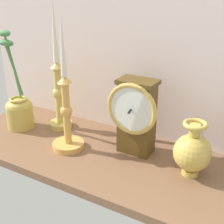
{
  "coord_description": "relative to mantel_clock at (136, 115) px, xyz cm",
  "views": [
    {
      "loc": [
        42.85,
        -70.55,
        49.3
      ],
      "look_at": [
        1.48,
        0.0,
        14.0
      ],
      "focal_mm": 51.83,
      "sensor_mm": 36.0,
      "label": 1
    }
  ],
  "objects": [
    {
      "name": "ground_plane",
      "position": [
        -6.14,
        -5.36,
        -13.29
      ],
      "size": [
        100.0,
        36.0,
        2.4
      ],
      "primitive_type": "cube",
      "color": "brown"
    },
    {
      "name": "back_wall",
      "position": [
        -6.14,
        13.14,
        20.41
      ],
      "size": [
        120.0,
        2.0,
        65.0
      ],
      "primitive_type": "cube",
      "color": "silver",
      "rests_on": "ground_plane"
    },
    {
      "name": "mantel_clock",
      "position": [
        0.0,
        0.0,
        0.0
      ],
      "size": [
        15.15,
        9.83,
        22.41
      ],
      "color": "#543C17",
      "rests_on": "ground_plane"
    },
    {
      "name": "candlestick_tall_left",
      "position": [
        -18.61,
        -7.92,
        -1.04
      ],
      "size": [
        9.63,
        9.63,
        40.26
      ],
      "color": "gold",
      "rests_on": "ground_plane"
    },
    {
      "name": "candlestick_tall_center",
      "position": [
        -30.0,
        2.61,
        2.17
      ],
      "size": [
        7.92,
        7.92,
        44.24
      ],
      "color": "#CEB355",
      "rests_on": "ground_plane"
    },
    {
      "name": "brass_vase_jar",
      "position": [
        -41.65,
        -4.79,
        -4.61
      ],
      "size": [
        9.09,
        9.13,
        33.64
      ],
      "color": "gold",
      "rests_on": "ground_plane"
    },
    {
      "name": "brass_vase_bulbous",
      "position": [
        17.95,
        -2.87,
        -5.21
      ],
      "size": [
        9.93,
        9.93,
        15.2
      ],
      "color": "gold",
      "rests_on": "ground_plane"
    }
  ]
}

